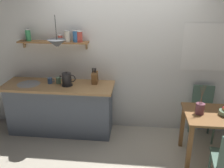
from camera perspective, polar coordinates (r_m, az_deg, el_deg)
ground_plane at (r=4.09m, az=1.05°, el=-13.85°), size 14.00×14.00×0.00m
back_wall at (r=4.11m, az=4.88°, el=7.05°), size 6.80×0.11×2.70m
kitchen_counter at (r=4.32m, az=-11.93°, el=-5.45°), size 1.83×0.63×0.88m
wall_shelf at (r=4.10m, az=-12.08°, el=10.29°), size 1.17×0.20×0.32m
dining_table at (r=3.74m, az=22.58°, el=-8.38°), size 0.81×0.69×0.75m
dining_chair_far at (r=4.32m, az=20.35°, el=-5.52°), size 0.40×0.40×0.88m
twig_vase at (r=3.57m, az=19.83°, el=-5.35°), size 0.12×0.12×0.42m
electric_kettle at (r=4.03m, az=-10.44°, el=1.05°), size 0.26×0.17×0.24m
knife_block at (r=4.04m, az=-4.04°, el=1.53°), size 0.09×0.17×0.29m
coffee_mug_by_sink at (r=4.20m, az=-14.22°, el=0.77°), size 0.12×0.08×0.10m
coffee_mug_spare at (r=4.17m, az=-12.31°, el=0.84°), size 0.12×0.08×0.10m
pendant_lamp at (r=3.82m, az=-12.69°, el=9.18°), size 0.28×0.28×0.48m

